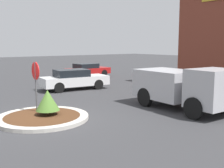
# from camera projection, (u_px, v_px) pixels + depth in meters

# --- Properties ---
(ground_plane) EXTENTS (120.00, 120.00, 0.00)m
(ground_plane) POSITION_uv_depth(u_px,v_px,m) (43.00, 119.00, 12.01)
(ground_plane) COLOR #38383A
(traffic_island) EXTENTS (3.93, 3.93, 0.15)m
(traffic_island) POSITION_uv_depth(u_px,v_px,m) (43.00, 118.00, 12.00)
(traffic_island) COLOR #BCB7AD
(traffic_island) RESTS_ON ground_plane
(stop_sign) EXTENTS (0.81, 0.07, 2.43)m
(stop_sign) POSITION_uv_depth(u_px,v_px,m) (36.00, 77.00, 12.61)
(stop_sign) COLOR #4C4C51
(stop_sign) RESTS_ON ground_plane
(island_shrub) EXTENTS (1.02, 1.02, 1.08)m
(island_shrub) POSITION_uv_depth(u_px,v_px,m) (48.00, 100.00, 12.09)
(island_shrub) COLOR brown
(island_shrub) RESTS_ON traffic_island
(utility_truck) EXTENTS (5.18, 2.51, 2.12)m
(utility_truck) POSITION_uv_depth(u_px,v_px,m) (182.00, 86.00, 13.69)
(utility_truck) COLOR #B2B2B7
(utility_truck) RESTS_ON ground_plane
(parked_sedan_white) EXTENTS (2.41, 4.90, 1.43)m
(parked_sedan_white) POSITION_uv_depth(u_px,v_px,m) (74.00, 79.00, 19.82)
(parked_sedan_white) COLOR silver
(parked_sedan_white) RESTS_ON ground_plane
(parked_sedan_red) EXTENTS (2.01, 4.40, 1.33)m
(parked_sedan_red) POSITION_uv_depth(u_px,v_px,m) (87.00, 70.00, 27.34)
(parked_sedan_red) COLOR #B21919
(parked_sedan_red) RESTS_ON ground_plane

